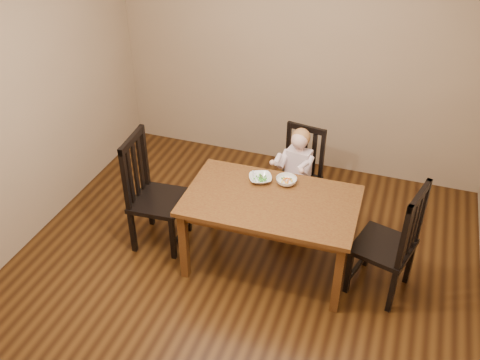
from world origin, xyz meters
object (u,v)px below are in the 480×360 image
(bowl_peas, at_px, (260,179))
(bowl_veg, at_px, (286,181))
(chair_left, at_px, (153,194))
(chair_child, at_px, (299,176))
(dining_table, at_px, (271,207))
(toddler, at_px, (298,166))
(chair_right, at_px, (391,243))

(bowl_peas, bearing_deg, bowl_veg, 8.58)
(chair_left, height_order, bowl_peas, chair_left)
(chair_child, bearing_deg, chair_left, 44.69)
(chair_left, relative_size, bowl_veg, 6.09)
(dining_table, distance_m, bowl_veg, 0.29)
(chair_left, distance_m, toddler, 1.37)
(chair_child, xyz_separation_m, toddler, (-0.01, -0.05, 0.13))
(chair_child, xyz_separation_m, bowl_veg, (0.01, -0.54, 0.29))
(chair_child, bearing_deg, bowl_peas, 78.42)
(chair_child, height_order, chair_left, chair_left)
(chair_child, xyz_separation_m, chair_left, (-1.14, -0.83, 0.07))
(chair_right, xyz_separation_m, bowl_veg, (-0.93, 0.24, 0.23))
(chair_child, height_order, toddler, chair_child)
(chair_left, distance_m, bowl_peas, 0.98)
(bowl_veg, bearing_deg, bowl_peas, -171.42)
(bowl_veg, bearing_deg, dining_table, -102.79)
(bowl_veg, bearing_deg, chair_right, -14.58)
(dining_table, bearing_deg, toddler, 86.72)
(chair_left, relative_size, bowl_peas, 5.62)
(chair_right, height_order, bowl_peas, chair_right)
(chair_child, distance_m, toddler, 0.14)
(chair_child, relative_size, chair_left, 0.86)
(chair_child, xyz_separation_m, bowl_peas, (-0.21, -0.58, 0.29))
(bowl_peas, height_order, bowl_veg, bowl_veg)
(dining_table, distance_m, toddler, 0.76)
(chair_child, height_order, bowl_veg, chair_child)
(dining_table, bearing_deg, chair_left, -178.71)
(chair_child, relative_size, bowl_peas, 4.81)
(chair_right, xyz_separation_m, bowl_peas, (-1.16, 0.21, 0.23))
(toddler, relative_size, bowl_veg, 2.88)
(dining_table, xyz_separation_m, chair_child, (0.05, 0.80, -0.18))
(toddler, distance_m, bowl_peas, 0.59)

